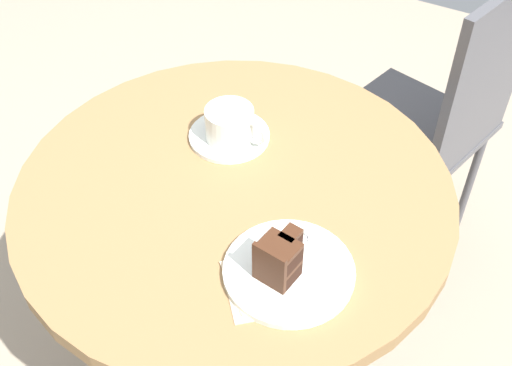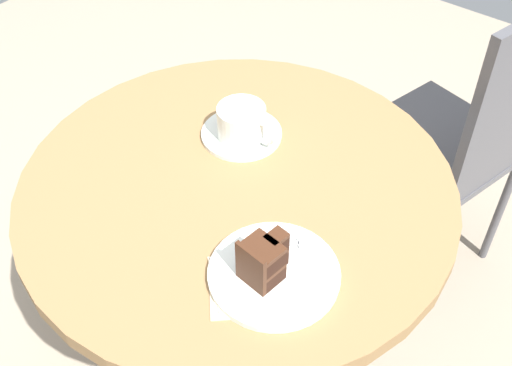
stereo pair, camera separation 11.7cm
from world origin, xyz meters
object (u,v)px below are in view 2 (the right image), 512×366
Objects in this scene: fork at (288,244)px; teaspoon at (264,126)px; cake_slice at (263,260)px; cafe_chair at (473,131)px; cake_plate at (274,274)px; saucer at (242,134)px; napkin at (247,283)px; coffee_cup at (242,122)px.

teaspoon is at bearing 90.68° from fork.
cake_slice is (0.23, -0.31, 0.04)m from teaspoon.
cafe_chair reaches higher than teaspoon.
teaspoon is at bearing -16.08° from cafe_chair.
cafe_chair is at bearing 86.07° from cake_slice.
saucer is at bearing 137.20° from cake_plate.
cafe_chair is at bearing 85.12° from napkin.
cake_plate is (0.26, -0.24, -0.04)m from coffee_cup.
coffee_cup is 1.58× the size of cake_slice.
fork is 0.10m from napkin.
cake_slice is at bearing -122.89° from cake_plate.
cake_plate is 2.13× the size of fork.
cake_slice is (0.25, -0.26, 0.01)m from coffee_cup.
cafe_chair is at bearing 41.20° from fork.
coffee_cup is at bearing -105.81° from teaspoon.
coffee_cup is at bearing 129.92° from napkin.
teaspoon is 1.01× the size of fork.
cake_slice is (0.26, -0.27, 0.05)m from saucer.
cake_slice is at bearing -45.92° from coffee_cup.
teaspoon reaches higher than saucer.
cake_slice is 0.84m from cafe_chair.
coffee_cup is 0.67m from cafe_chair.
fork is 0.57× the size of napkin.
coffee_cup is 0.74× the size of napkin.
cake_plate reaches higher than napkin.
coffee_cup is 0.36m from cake_slice.
saucer is 0.18× the size of cafe_chair.
fork reaches higher than cake_plate.
cake_slice reaches higher than coffee_cup.
cake_slice is at bearing -130.59° from fork.
coffee_cup is at bearing 99.52° from fork.
fork is at bearing -36.53° from saucer.
coffee_cup is at bearing 134.08° from cake_slice.
napkin is at bearing -50.08° from coffee_cup.
cake_slice reaches higher than cake_plate.
napkin is (-0.02, -0.02, -0.05)m from cake_slice.
cake_slice is at bearing 9.99° from cafe_chair.
saucer is 1.60× the size of teaspoon.
saucer is 0.37m from cake_plate.
cake_slice reaches higher than saucer.
saucer is at bearing -117.63° from teaspoon.
cake_plate is at bearing 56.12° from napkin.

